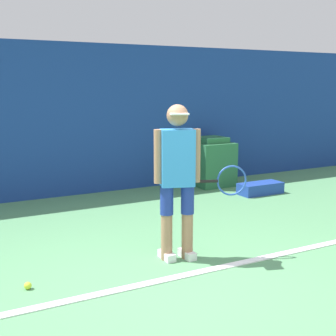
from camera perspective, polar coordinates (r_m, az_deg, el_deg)
ground_plane at (r=4.34m, az=1.64°, el=-14.66°), size 24.00×24.00×0.00m
back_wall at (r=7.78m, az=-13.63°, el=5.61°), size 24.00×0.10×2.50m
court_baseline at (r=4.54m, az=-0.04°, el=-13.40°), size 21.60×0.10×0.01m
tennis_player at (r=4.81m, az=1.30°, el=-0.88°), size 0.94×0.40×1.62m
tennis_ball at (r=4.52m, az=-16.72°, el=-13.57°), size 0.07×0.07×0.07m
covered_chair at (r=8.59m, az=5.28°, el=0.68°), size 0.69×0.70×0.89m
equipment_bag at (r=8.06m, az=11.19°, el=-2.44°), size 0.77×0.34×0.19m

